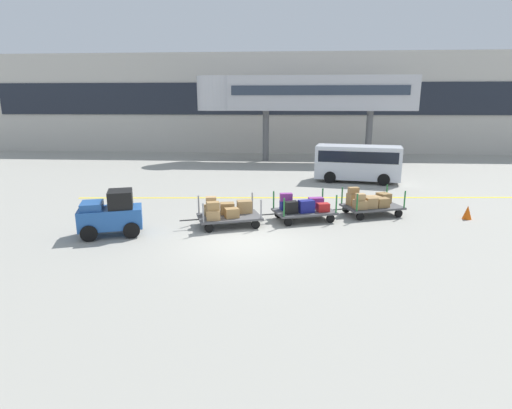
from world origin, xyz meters
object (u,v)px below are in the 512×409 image
baggage_cart_middle (303,208)px  shuttle_van (358,161)px  baggage_tug (112,214)px  baggage_cart_tail (370,202)px  safety_cone_near (467,212)px  baggage_cart_lead (226,212)px

baggage_cart_middle → shuttle_van: size_ratio=0.61×
baggage_cart_middle → baggage_tug: bearing=-160.8°
shuttle_van → baggage_cart_middle: bearing=-112.3°
baggage_tug → baggage_cart_tail: baggage_tug is taller
baggage_cart_middle → shuttle_van: bearing=67.7°
shuttle_van → safety_cone_near: bearing=-68.7°
safety_cone_near → baggage_cart_tail: bearing=174.8°
baggage_cart_tail → safety_cone_near: (3.78, -0.35, -0.26)m
baggage_cart_lead → baggage_cart_middle: 3.08m
baggage_tug → safety_cone_near: 13.62m
baggage_cart_tail → baggage_cart_lead: bearing=-160.9°
baggage_cart_tail → shuttle_van: 7.57m
baggage_cart_middle → baggage_cart_tail: (2.76, 0.99, 0.02)m
baggage_cart_lead → baggage_cart_middle: (2.92, 0.97, -0.03)m
baggage_tug → baggage_cart_lead: 4.06m
safety_cone_near → baggage_cart_middle: bearing=-174.4°
baggage_tug → shuttle_van: (10.22, 10.84, 0.48)m
baggage_cart_lead → shuttle_van: shuttle_van is taller
baggage_cart_lead → baggage_cart_tail: size_ratio=1.00×
baggage_tug → safety_cone_near: size_ratio=4.26×
baggage_tug → safety_cone_near: baggage_tug is taller
baggage_cart_middle → safety_cone_near: bearing=5.6°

